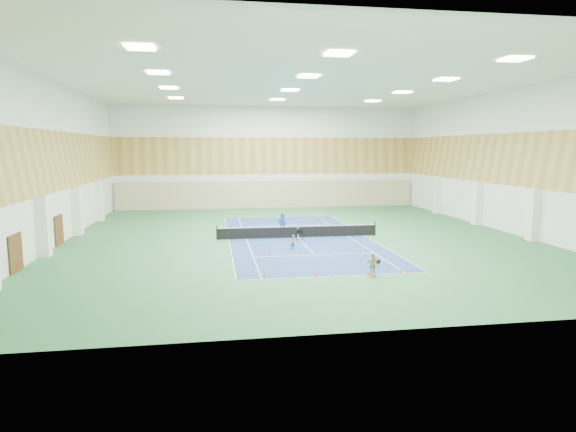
{
  "coord_description": "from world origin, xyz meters",
  "views": [
    {
      "loc": [
        -6.64,
        -37.16,
        7.05
      ],
      "look_at": [
        -1.07,
        -1.65,
        2.0
      ],
      "focal_mm": 30.0,
      "sensor_mm": 36.0,
      "label": 1
    }
  ],
  "objects_px": {
    "tennis_net": "(298,231)",
    "coach": "(282,225)",
    "child_court": "(294,242)",
    "child_apron": "(373,265)",
    "ball_cart": "(300,235)"
  },
  "relations": [
    {
      "from": "tennis_net",
      "to": "ball_cart",
      "type": "xyz_separation_m",
      "value": [
        -0.13,
        -1.46,
        -0.1
      ]
    },
    {
      "from": "tennis_net",
      "to": "ball_cart",
      "type": "bearing_deg",
      "value": -94.98
    },
    {
      "from": "child_court",
      "to": "child_apron",
      "type": "height_order",
      "value": "child_apron"
    },
    {
      "from": "tennis_net",
      "to": "coach",
      "type": "relative_size",
      "value": 6.62
    },
    {
      "from": "child_court",
      "to": "ball_cart",
      "type": "height_order",
      "value": "child_court"
    },
    {
      "from": "tennis_net",
      "to": "ball_cart",
      "type": "relative_size",
      "value": 14.36
    },
    {
      "from": "tennis_net",
      "to": "coach",
      "type": "bearing_deg",
      "value": 153.17
    },
    {
      "from": "child_court",
      "to": "child_apron",
      "type": "distance_m",
      "value": 8.43
    },
    {
      "from": "ball_cart",
      "to": "coach",
      "type": "bearing_deg",
      "value": 133.03
    },
    {
      "from": "coach",
      "to": "tennis_net",
      "type": "bearing_deg",
      "value": 131.8
    },
    {
      "from": "child_court",
      "to": "child_apron",
      "type": "xyz_separation_m",
      "value": [
        3.12,
        -7.83,
        0.14
      ]
    },
    {
      "from": "tennis_net",
      "to": "coach",
      "type": "height_order",
      "value": "coach"
    },
    {
      "from": "tennis_net",
      "to": "coach",
      "type": "xyz_separation_m",
      "value": [
        -1.19,
        0.6,
        0.42
      ]
    },
    {
      "from": "child_court",
      "to": "ball_cart",
      "type": "bearing_deg",
      "value": 43.04
    },
    {
      "from": "coach",
      "to": "ball_cart",
      "type": "height_order",
      "value": "coach"
    }
  ]
}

